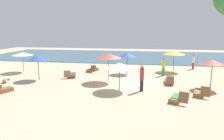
# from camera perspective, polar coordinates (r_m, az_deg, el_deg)

# --- Properties ---
(ground_plane) EXTENTS (60.00, 60.00, 0.00)m
(ground_plane) POSITION_cam_1_polar(r_m,az_deg,el_deg) (16.91, 4.53, -3.54)
(ground_plane) COLOR #BCAD8E
(ocean_water) EXTENTS (48.00, 16.00, 0.06)m
(ocean_water) POSITION_cam_1_polar(r_m,az_deg,el_deg) (33.60, 7.02, 3.80)
(ocean_water) COLOR #3D6075
(ocean_water) RESTS_ON ground_plane
(umbrella_0) EXTENTS (2.10, 2.10, 2.00)m
(umbrella_0) POSITION_cam_1_polar(r_m,az_deg,el_deg) (14.48, 2.07, 1.22)
(umbrella_0) COLOR brown
(umbrella_0) RESTS_ON ground_plane
(umbrella_1) EXTENTS (1.78, 1.78, 2.12)m
(umbrella_1) POSITION_cam_1_polar(r_m,az_deg,el_deg) (16.56, 26.15, 1.94)
(umbrella_1) COLOR brown
(umbrella_1) RESTS_ON ground_plane
(umbrella_2) EXTENTS (2.15, 2.15, 2.33)m
(umbrella_2) POSITION_cam_1_polar(r_m,az_deg,el_deg) (16.92, -1.07, 3.93)
(umbrella_2) COLOR brown
(umbrella_2) RESTS_ON ground_plane
(umbrella_3) EXTENTS (1.77, 1.77, 2.10)m
(umbrella_3) POSITION_cam_1_polar(r_m,az_deg,el_deg) (18.67, -19.92, 3.19)
(umbrella_3) COLOR brown
(umbrella_3) RESTS_ON ground_plane
(umbrella_5) EXTENTS (2.04, 2.04, 2.03)m
(umbrella_5) POSITION_cam_1_polar(r_m,az_deg,el_deg) (22.74, -23.62, 4.13)
(umbrella_5) COLOR olive
(umbrella_5) RESTS_ON ground_plane
(umbrella_6) EXTENTS (2.25, 2.25, 2.16)m
(umbrella_6) POSITION_cam_1_polar(r_m,az_deg,el_deg) (21.97, 16.86, 4.64)
(umbrella_6) COLOR olive
(umbrella_6) RESTS_ON ground_plane
(umbrella_7) EXTENTS (1.76, 1.76, 2.06)m
(umbrella_7) POSITION_cam_1_polar(r_m,az_deg,el_deg) (20.09, 4.22, 4.23)
(umbrella_7) COLOR brown
(umbrella_7) RESTS_ON ground_plane
(lounger_0) EXTENTS (1.18, 1.73, 0.75)m
(lounger_0) POSITION_cam_1_polar(r_m,az_deg,el_deg) (13.19, 17.67, -7.51)
(lounger_0) COLOR olive
(lounger_0) RESTS_ON ground_plane
(lounger_1) EXTENTS (1.16, 1.73, 0.75)m
(lounger_1) POSITION_cam_1_polar(r_m,az_deg,el_deg) (16.00, -28.42, -5.10)
(lounger_1) COLOR brown
(lounger_1) RESTS_ON ground_plane
(lounger_2) EXTENTS (1.10, 1.74, 0.74)m
(lounger_2) POSITION_cam_1_polar(r_m,az_deg,el_deg) (21.39, -5.40, 0.05)
(lounger_2) COLOR brown
(lounger_2) RESTS_ON ground_plane
(lounger_3) EXTENTS (1.01, 1.73, 0.75)m
(lounger_3) POSITION_cam_1_polar(r_m,az_deg,el_deg) (14.84, 23.19, -5.84)
(lounger_3) COLOR olive
(lounger_3) RESTS_ON ground_plane
(lounger_4) EXTENTS (1.07, 1.80, 0.67)m
(lounger_4) POSITION_cam_1_polar(r_m,az_deg,el_deg) (19.19, -11.13, -1.41)
(lounger_4) COLOR brown
(lounger_4) RESTS_ON ground_plane
(lounger_5) EXTENTS (0.66, 1.67, 0.73)m
(lounger_5) POSITION_cam_1_polar(r_m,az_deg,el_deg) (17.14, 15.49, -3.11)
(lounger_5) COLOR olive
(lounger_5) RESTS_ON ground_plane
(person_0) EXTENTS (0.39, 0.39, 1.90)m
(person_0) POSITION_cam_1_polar(r_m,az_deg,el_deg) (14.49, 8.27, -2.09)
(person_0) COLOR #26262D
(person_0) RESTS_ON ground_plane
(person_3) EXTENTS (0.34, 0.34, 1.74)m
(person_3) POSITION_cam_1_polar(r_m,az_deg,el_deg) (19.80, 14.09, 0.95)
(person_3) COLOR #338C59
(person_3) RESTS_ON ground_plane
(person_4) EXTENTS (0.37, 0.37, 1.65)m
(person_4) POSITION_cam_1_polar(r_m,az_deg,el_deg) (24.13, 21.66, 2.18)
(person_4) COLOR #BF3338
(person_4) RESTS_ON ground_plane
(dog) EXTENTS (0.65, 0.72, 0.35)m
(dog) POSITION_cam_1_polar(r_m,az_deg,el_deg) (18.91, -27.56, -2.65)
(dog) COLOR olive
(dog) RESTS_ON ground_plane
(surfboard) EXTENTS (0.72, 2.38, 0.07)m
(surfboard) POSITION_cam_1_polar(r_m,az_deg,el_deg) (23.30, 0.95, 0.65)
(surfboard) COLOR #338CCC
(surfboard) RESTS_ON ground_plane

